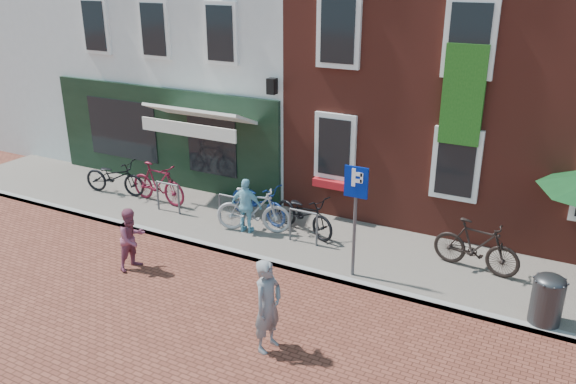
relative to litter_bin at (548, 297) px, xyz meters
The scene contains 16 objects.
ground 5.93m from the litter_bin, behind, with size 80.00×80.00×0.00m, color brown.
sidewalk 5.07m from the litter_bin, 166.21° to the left, with size 24.00×3.00×0.10m, color slate.
building_stucco 13.36m from the litter_bin, 148.40° to the left, with size 8.00×8.00×9.00m, color silver.
building_brick_mid 8.89m from the litter_bin, 120.13° to the left, with size 6.00×8.00×10.00m, color maroon.
filler_left 19.95m from the litter_bin, 159.98° to the left, with size 7.00×8.00×9.00m, color silver.
litter_bin is the anchor object (origin of this frame).
parking_sign 3.94m from the litter_bin, behind, with size 0.50×0.08×2.43m.
woman 5.09m from the litter_bin, 144.90° to the right, with size 0.62×0.41×1.69m, color gray.
boy 8.41m from the litter_bin, 167.85° to the right, with size 0.68×0.53×1.40m, color #90425A.
cafe_person 6.94m from the litter_bin, behind, with size 0.81×0.34×1.38m, color #87CEE1.
bicycle_0 11.66m from the litter_bin, behind, with size 0.67×1.93×1.01m, color black.
bicycle_1 10.14m from the litter_bin, behind, with size 0.53×1.87×1.13m, color maroon.
bicycle_2 7.19m from the litter_bin, 167.32° to the left, with size 0.67×1.93×1.01m, color navy.
bicycle_3 6.81m from the litter_bin, behind, with size 0.53×1.87×1.13m, color #969698.
bicycle_4 5.80m from the litter_bin, 165.74° to the left, with size 0.67×1.93×1.01m, color black.
bicycle_5 2.12m from the litter_bin, 136.96° to the left, with size 0.53×1.87×1.13m, color black.
Camera 1 is at (6.02, -9.98, 6.20)m, focal length 36.38 mm.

